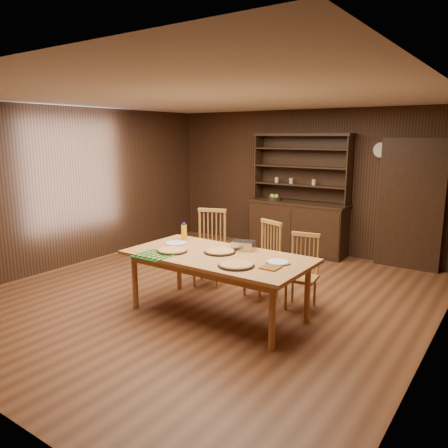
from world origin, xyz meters
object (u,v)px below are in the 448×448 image
Objects in this scene: chair_left at (210,244)px; chair_center at (265,257)px; dining_table at (218,260)px; juice_bottle at (184,232)px; chair_right at (303,268)px; china_hutch at (298,221)px.

chair_center is at bearing -20.48° from chair_left.
chair_left is (-0.79, 0.91, -0.10)m from dining_table.
chair_left is 0.61m from juice_bottle.
juice_bottle is (-0.97, -0.53, 0.31)m from chair_center.
chair_left is at bearing 168.53° from chair_right.
china_hutch is at bearing 108.12° from chair_right.
juice_bottle is (-0.04, -0.54, 0.28)m from chair_left.
chair_center is (0.93, -0.01, -0.04)m from chair_left.
chair_right reaches higher than dining_table.
juice_bottle is (-0.83, 0.37, 0.17)m from dining_table.
dining_table is (0.48, -3.21, 0.09)m from china_hutch.
juice_bottle is at bearing -171.88° from chair_right.
china_hutch is at bearing 83.08° from juice_bottle.
chair_center is at bearing 81.11° from dining_table.
chair_center reaches higher than juice_bottle.
chair_left is at bearing 85.73° from juice_bottle.
chair_right is (0.72, 0.83, -0.19)m from dining_table.
juice_bottle is at bearing 155.92° from dining_table.
chair_left reaches higher than chair_center.
chair_center is 0.58m from chair_right.
china_hutch reaches higher than chair_left.
chair_right is (1.50, -0.07, -0.08)m from chair_left.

